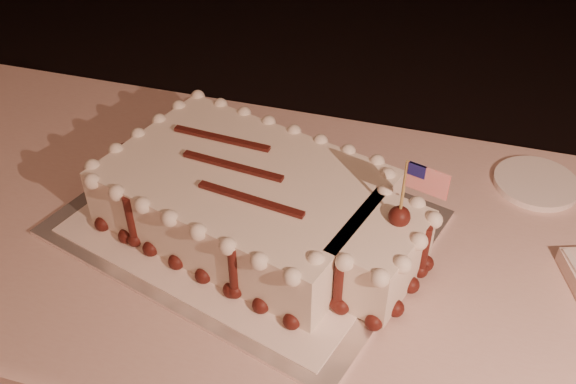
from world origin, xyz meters
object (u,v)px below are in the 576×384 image
(cake_board, at_px, (246,223))
(side_plate, at_px, (536,183))
(sheet_cake, at_px, (260,203))
(banquet_table, at_px, (365,380))

(cake_board, bearing_deg, side_plate, 44.24)
(cake_board, xyz_separation_m, sheet_cake, (0.03, -0.01, 0.06))
(sheet_cake, relative_size, side_plate, 3.78)
(banquet_table, bearing_deg, side_plate, 46.93)
(cake_board, bearing_deg, sheet_cake, 0.41)
(cake_board, height_order, sheet_cake, sheet_cake)
(side_plate, bearing_deg, cake_board, -152.30)
(banquet_table, relative_size, sheet_cake, 3.91)
(cake_board, bearing_deg, banquet_table, 15.03)
(sheet_cake, xyz_separation_m, side_plate, (0.48, 0.28, -0.06))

